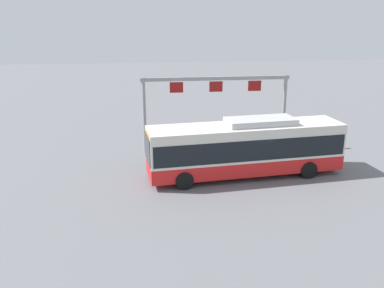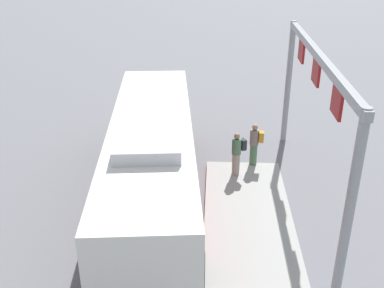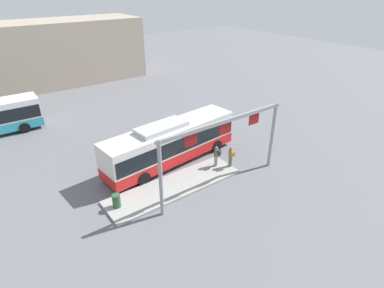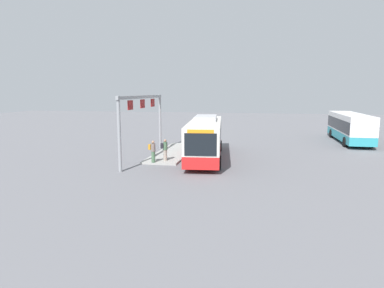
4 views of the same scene
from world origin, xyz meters
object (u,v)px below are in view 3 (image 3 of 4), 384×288
(person_boarding, at_px, (231,156))
(person_waiting_near, at_px, (217,156))
(bus_main, at_px, (171,141))
(trash_bin, at_px, (116,201))

(person_boarding, bearing_deg, person_waiting_near, 55.10)
(person_boarding, xyz_separation_m, person_waiting_near, (-0.83, 0.71, 0.00))
(bus_main, relative_size, person_boarding, 6.97)
(bus_main, bearing_deg, person_waiting_near, -56.67)
(bus_main, height_order, person_waiting_near, bus_main)
(person_boarding, distance_m, person_waiting_near, 1.09)
(bus_main, bearing_deg, trash_bin, -160.36)
(person_boarding, relative_size, person_waiting_near, 1.00)
(person_waiting_near, distance_m, trash_bin, 8.32)
(person_waiting_near, bearing_deg, person_boarding, -157.33)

